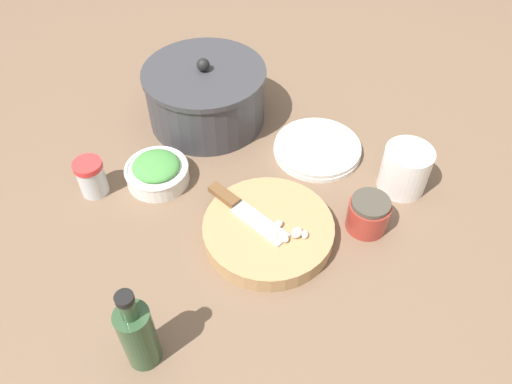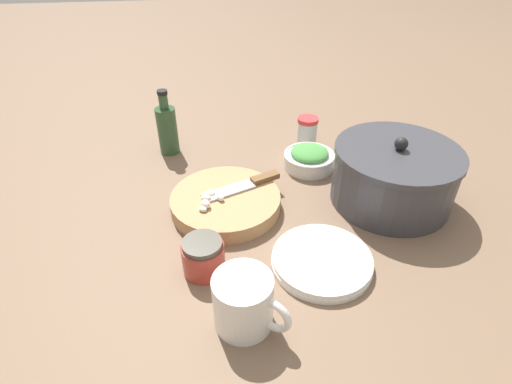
{
  "view_description": "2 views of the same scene",
  "coord_description": "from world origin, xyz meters",
  "px_view_note": "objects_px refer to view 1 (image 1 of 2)",
  "views": [
    {
      "loc": [
        -0.3,
        -0.59,
        0.74
      ],
      "look_at": [
        -0.05,
        -0.04,
        0.08
      ],
      "focal_mm": 35.0,
      "sensor_mm": 36.0,
      "label": 1
    },
    {
      "loc": [
        0.65,
        -0.1,
        0.55
      ],
      "look_at": [
        -0.04,
        -0.02,
        0.05
      ],
      "focal_mm": 28.0,
      "sensor_mm": 36.0,
      "label": 2
    }
  ],
  "objects_px": {
    "coffee_mug": "(405,168)",
    "chef_knife": "(242,209)",
    "honey_jar": "(368,214)",
    "herb_bowl": "(157,171)",
    "spice_jar": "(91,177)",
    "oil_bottle": "(138,334)",
    "cutting_board": "(268,231)",
    "plate_stack": "(317,149)",
    "stock_pot": "(206,95)",
    "garlic_cloves": "(288,233)"
  },
  "relations": [
    {
      "from": "cutting_board",
      "to": "stock_pot",
      "type": "bearing_deg",
      "value": 87.51
    },
    {
      "from": "spice_jar",
      "to": "honey_jar",
      "type": "xyz_separation_m",
      "value": [
        0.45,
        -0.3,
        -0.01
      ]
    },
    {
      "from": "coffee_mug",
      "to": "stock_pot",
      "type": "relative_size",
      "value": 0.43
    },
    {
      "from": "chef_knife",
      "to": "coffee_mug",
      "type": "bearing_deg",
      "value": 151.0
    },
    {
      "from": "herb_bowl",
      "to": "stock_pot",
      "type": "distance_m",
      "value": 0.22
    },
    {
      "from": "spice_jar",
      "to": "oil_bottle",
      "type": "bearing_deg",
      "value": -90.16
    },
    {
      "from": "chef_knife",
      "to": "oil_bottle",
      "type": "relative_size",
      "value": 1.05
    },
    {
      "from": "cutting_board",
      "to": "plate_stack",
      "type": "height_order",
      "value": "cutting_board"
    },
    {
      "from": "chef_knife",
      "to": "oil_bottle",
      "type": "height_order",
      "value": "oil_bottle"
    },
    {
      "from": "herb_bowl",
      "to": "oil_bottle",
      "type": "distance_m",
      "value": 0.38
    },
    {
      "from": "cutting_board",
      "to": "coffee_mug",
      "type": "height_order",
      "value": "coffee_mug"
    },
    {
      "from": "chef_knife",
      "to": "stock_pot",
      "type": "distance_m",
      "value": 0.32
    },
    {
      "from": "honey_jar",
      "to": "herb_bowl",
      "type": "bearing_deg",
      "value": 139.84
    },
    {
      "from": "coffee_mug",
      "to": "garlic_cloves",
      "type": "bearing_deg",
      "value": -170.52
    },
    {
      "from": "herb_bowl",
      "to": "oil_bottle",
      "type": "height_order",
      "value": "oil_bottle"
    },
    {
      "from": "stock_pot",
      "to": "cutting_board",
      "type": "bearing_deg",
      "value": -92.49
    },
    {
      "from": "cutting_board",
      "to": "honey_jar",
      "type": "height_order",
      "value": "honey_jar"
    },
    {
      "from": "plate_stack",
      "to": "cutting_board",
      "type": "bearing_deg",
      "value": -139.38
    },
    {
      "from": "herb_bowl",
      "to": "plate_stack",
      "type": "xyz_separation_m",
      "value": [
        0.34,
        -0.06,
        -0.02
      ]
    },
    {
      "from": "coffee_mug",
      "to": "oil_bottle",
      "type": "xyz_separation_m",
      "value": [
        -0.57,
        -0.14,
        0.02
      ]
    },
    {
      "from": "cutting_board",
      "to": "stock_pot",
      "type": "relative_size",
      "value": 0.89
    },
    {
      "from": "spice_jar",
      "to": "oil_bottle",
      "type": "xyz_separation_m",
      "value": [
        -0.0,
        -0.38,
        0.03
      ]
    },
    {
      "from": "cutting_board",
      "to": "honey_jar",
      "type": "distance_m",
      "value": 0.19
    },
    {
      "from": "garlic_cloves",
      "to": "herb_bowl",
      "type": "bearing_deg",
      "value": 122.72
    },
    {
      "from": "plate_stack",
      "to": "honey_jar",
      "type": "xyz_separation_m",
      "value": [
        -0.01,
        -0.22,
        0.02
      ]
    },
    {
      "from": "coffee_mug",
      "to": "chef_knife",
      "type": "bearing_deg",
      "value": 173.22
    },
    {
      "from": "plate_stack",
      "to": "oil_bottle",
      "type": "xyz_separation_m",
      "value": [
        -0.46,
        -0.3,
        0.06
      ]
    },
    {
      "from": "honey_jar",
      "to": "oil_bottle",
      "type": "bearing_deg",
      "value": -169.66
    },
    {
      "from": "garlic_cloves",
      "to": "coffee_mug",
      "type": "xyz_separation_m",
      "value": [
        0.28,
        0.05,
        0.01
      ]
    },
    {
      "from": "cutting_board",
      "to": "plate_stack",
      "type": "distance_m",
      "value": 0.26
    },
    {
      "from": "coffee_mug",
      "to": "oil_bottle",
      "type": "bearing_deg",
      "value": -165.86
    },
    {
      "from": "garlic_cloves",
      "to": "plate_stack",
      "type": "xyz_separation_m",
      "value": [
        0.17,
        0.2,
        -0.03
      ]
    },
    {
      "from": "herb_bowl",
      "to": "oil_bottle",
      "type": "relative_size",
      "value": 0.74
    },
    {
      "from": "chef_knife",
      "to": "garlic_cloves",
      "type": "height_order",
      "value": "garlic_cloves"
    },
    {
      "from": "stock_pot",
      "to": "spice_jar",
      "type": "bearing_deg",
      "value": -156.52
    },
    {
      "from": "stock_pot",
      "to": "plate_stack",
      "type": "bearing_deg",
      "value": -48.89
    },
    {
      "from": "herb_bowl",
      "to": "stock_pot",
      "type": "bearing_deg",
      "value": 42.41
    },
    {
      "from": "coffee_mug",
      "to": "plate_stack",
      "type": "relative_size",
      "value": 0.62
    },
    {
      "from": "coffee_mug",
      "to": "spice_jar",
      "type": "bearing_deg",
      "value": 157.65
    },
    {
      "from": "herb_bowl",
      "to": "plate_stack",
      "type": "relative_size",
      "value": 0.69
    },
    {
      "from": "chef_knife",
      "to": "spice_jar",
      "type": "xyz_separation_m",
      "value": [
        -0.24,
        0.2,
        0.0
      ]
    },
    {
      "from": "garlic_cloves",
      "to": "herb_bowl",
      "type": "distance_m",
      "value": 0.31
    },
    {
      "from": "herb_bowl",
      "to": "honey_jar",
      "type": "xyz_separation_m",
      "value": [
        0.32,
        -0.27,
        0.01
      ]
    },
    {
      "from": "oil_bottle",
      "to": "stock_pot",
      "type": "xyz_separation_m",
      "value": [
        0.29,
        0.5,
        -0.0
      ]
    },
    {
      "from": "honey_jar",
      "to": "chef_knife",
      "type": "bearing_deg",
      "value": 154.21
    },
    {
      "from": "honey_jar",
      "to": "garlic_cloves",
      "type": "bearing_deg",
      "value": 174.51
    },
    {
      "from": "plate_stack",
      "to": "stock_pot",
      "type": "xyz_separation_m",
      "value": [
        -0.18,
        0.2,
        0.06
      ]
    },
    {
      "from": "cutting_board",
      "to": "coffee_mug",
      "type": "relative_size",
      "value": 2.06
    },
    {
      "from": "herb_bowl",
      "to": "oil_bottle",
      "type": "xyz_separation_m",
      "value": [
        -0.13,
        -0.36,
        0.04
      ]
    },
    {
      "from": "cutting_board",
      "to": "honey_jar",
      "type": "relative_size",
      "value": 3.1
    }
  ]
}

